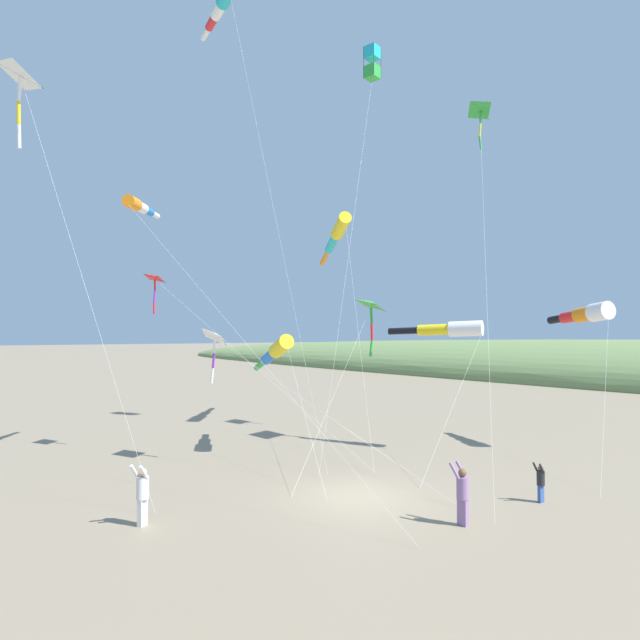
% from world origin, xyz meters
% --- Properties ---
extents(ground_plane, '(600.00, 600.00, 0.00)m').
position_xyz_m(ground_plane, '(0.00, 0.00, 0.00)').
color(ground_plane, gray).
extents(person_adult_flyer, '(0.64, 0.59, 1.77)m').
position_xyz_m(person_adult_flyer, '(6.70, -1.85, 0.97)').
color(person_adult_flyer, silver).
rests_on(person_adult_flyer, ground_plane).
extents(person_child_green_jacket, '(0.40, 0.51, 1.76)m').
position_xyz_m(person_child_green_jacket, '(-0.33, 3.86, 0.96)').
color(person_child_green_jacket, '#8E6B9E').
rests_on(person_child_green_jacket, ground_plane).
extents(person_child_grey_jacket, '(0.39, 0.31, 1.29)m').
position_xyz_m(person_child_grey_jacket, '(-4.03, 4.20, 0.70)').
color(person_child_grey_jacket, '#335199').
rests_on(person_child_grey_jacket, ground_plane).
extents(kite_windsock_green_low_center, '(6.71, 5.88, 6.05)m').
position_xyz_m(kite_windsock_green_low_center, '(-7.97, -2.38, 5.65)').
color(kite_windsock_green_low_center, white).
rests_on(kite_windsock_green_low_center, ground_plane).
extents(kite_delta_white_trailing, '(3.74, 5.71, 14.67)m').
position_xyz_m(kite_delta_white_trailing, '(8.94, -7.28, 14.22)').
color(kite_delta_white_trailing, white).
rests_on(kite_delta_white_trailing, ground_plane).
extents(kite_delta_orange_high_right, '(9.37, 5.71, 7.29)m').
position_xyz_m(kite_delta_orange_high_right, '(-6.48, -5.94, 6.86)').
color(kite_delta_orange_high_right, green).
rests_on(kite_delta_orange_high_right, ground_plane).
extents(kite_box_checkered_midright, '(8.63, 5.72, 21.70)m').
position_xyz_m(kite_box_checkered_midright, '(-8.69, -8.07, 20.76)').
color(kite_box_checkered_midright, '#1EB7C6').
rests_on(kite_box_checkered_midright, ground_plane).
extents(kite_windsock_red_high_left, '(8.08, 12.95, 12.28)m').
position_xyz_m(kite_windsock_red_high_left, '(-8.40, -10.84, 11.34)').
color(kite_windsock_red_high_left, yellow).
rests_on(kite_windsock_red_high_left, ground_plane).
extents(kite_windsock_long_streamer_left, '(2.99, 16.27, 11.32)m').
position_xyz_m(kite_windsock_long_streamer_left, '(3.76, -10.12, 11.06)').
color(kite_windsock_long_streamer_left, orange).
rests_on(kite_windsock_long_streamer_left, ground_plane).
extents(kite_windsock_teal_far_right, '(3.99, 10.34, 5.43)m').
position_xyz_m(kite_windsock_teal_far_right, '(-1.67, -7.43, 4.62)').
color(kite_windsock_teal_far_right, yellow).
rests_on(kite_windsock_teal_far_right, ground_plane).
extents(kite_delta_small_distant, '(3.88, 10.56, 5.70)m').
position_xyz_m(kite_delta_small_distant, '(1.54, -7.21, 5.28)').
color(kite_delta_small_distant, white).
rests_on(kite_delta_small_distant, ground_plane).
extents(kite_windsock_rainbow_low_near, '(8.27, 5.94, 6.92)m').
position_xyz_m(kite_windsock_rainbow_low_near, '(-13.15, 1.60, 6.37)').
color(kite_windsock_rainbow_low_near, white).
rests_on(kite_windsock_rainbow_low_near, ground_plane).
extents(kite_delta_blue_topmost, '(5.94, 9.39, 8.25)m').
position_xyz_m(kite_delta_blue_topmost, '(2.82, -10.56, 7.96)').
color(kite_delta_blue_topmost, red).
rests_on(kite_delta_blue_topmost, ground_plane).
extents(kite_windsock_black_fish_shape, '(2.47, 8.31, 20.36)m').
position_xyz_m(kite_windsock_black_fish_shape, '(0.99, -8.06, 20.07)').
color(kite_windsock_black_fish_shape, '#1EB7C6').
rests_on(kite_windsock_black_fish_shape, ground_plane).
extents(kite_delta_magenta_far_left, '(11.15, 8.21, 17.56)m').
position_xyz_m(kite_delta_magenta_far_left, '(-11.54, -2.93, 17.07)').
color(kite_delta_magenta_far_left, green).
rests_on(kite_delta_magenta_far_left, ground_plane).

